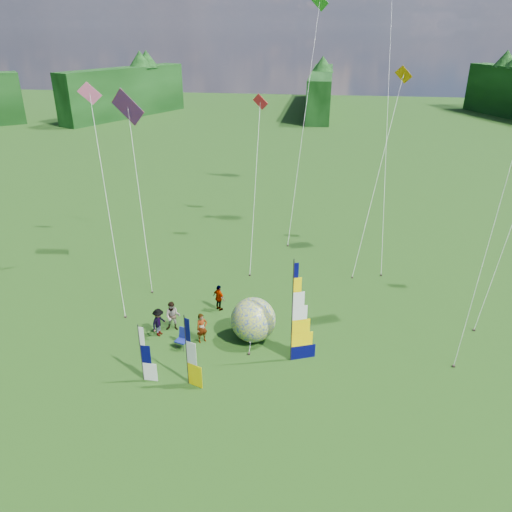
# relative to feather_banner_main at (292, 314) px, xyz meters

# --- Properties ---
(ground) EXTENTS (220.00, 220.00, 0.00)m
(ground) POSITION_rel_feather_banner_main_xyz_m (-0.85, -3.49, -2.75)
(ground) COLOR #275211
(ground) RESTS_ON ground
(treeline_ring) EXTENTS (210.00, 210.00, 8.00)m
(treeline_ring) POSITION_rel_feather_banner_main_xyz_m (-0.85, -3.49, 1.25)
(treeline_ring) COLOR #1E551C
(treeline_ring) RESTS_ON ground
(feather_banner_main) EXTENTS (1.41, 0.64, 5.50)m
(feather_banner_main) POSITION_rel_feather_banner_main_xyz_m (0.00, 0.00, 0.00)
(feather_banner_main) COLOR #040441
(feather_banner_main) RESTS_ON ground
(side_banner_left) EXTENTS (0.98, 0.46, 3.67)m
(side_banner_left) POSITION_rel_feather_banner_main_xyz_m (-4.66, -2.50, -0.92)
(side_banner_left) COLOR #FFD600
(side_banner_left) RESTS_ON ground
(side_banner_far) EXTENTS (0.90, 0.12, 3.01)m
(side_banner_far) POSITION_rel_feather_banner_main_xyz_m (-6.86, -2.55, -1.25)
(side_banner_far) COLOR white
(side_banner_far) RESTS_ON ground
(bol_inflatable) EXTENTS (2.67, 2.67, 2.42)m
(bol_inflatable) POSITION_rel_feather_banner_main_xyz_m (-2.17, 1.62, -1.54)
(bol_inflatable) COLOR navy
(bol_inflatable) RESTS_ON ground
(spectator_a) EXTENTS (0.73, 0.70, 1.69)m
(spectator_a) POSITION_rel_feather_banner_main_xyz_m (-4.84, 0.99, -1.90)
(spectator_a) COLOR #66594C
(spectator_a) RESTS_ON ground
(spectator_b) EXTENTS (0.90, 0.53, 1.75)m
(spectator_b) POSITION_rel_feather_banner_main_xyz_m (-6.71, 1.86, -1.87)
(spectator_b) COLOR #66594C
(spectator_b) RESTS_ON ground
(spectator_c) EXTENTS (0.67, 1.12, 1.62)m
(spectator_c) POSITION_rel_feather_banner_main_xyz_m (-7.32, 1.25, -1.94)
(spectator_c) COLOR #66594C
(spectator_c) RESTS_ON ground
(spectator_d) EXTENTS (1.00, 0.89, 1.63)m
(spectator_d) POSITION_rel_feather_banner_main_xyz_m (-4.63, 4.34, -1.93)
(spectator_d) COLOR #66594C
(spectator_d) RESTS_ON ground
(camp_chair) EXTENTS (0.79, 0.79, 1.11)m
(camp_chair) POSITION_rel_feather_banner_main_xyz_m (-5.75, 0.23, -2.20)
(camp_chair) COLOR #0E1855
(camp_chair) RESTS_ON ground
(kite_whale) EXTENTS (3.48, 15.96, 21.51)m
(kite_whale) POSITION_rel_feather_banner_main_xyz_m (5.28, 16.73, 8.01)
(kite_whale) COLOR black
(kite_whale) RESTS_ON ground
(kite_rainbow_delta) EXTENTS (10.27, 12.76, 12.61)m
(kite_rainbow_delta) POSITION_rel_feather_banner_main_xyz_m (-10.86, 9.14, 3.56)
(kite_rainbow_delta) COLOR #EB3702
(kite_rainbow_delta) RESTS_ON ground
(kite_parafoil) EXTENTS (8.96, 11.03, 17.50)m
(kite_parafoil) POSITION_rel_feather_banner_main_xyz_m (9.69, 3.66, 6.00)
(kite_parafoil) COLOR #B11A2F
(kite_parafoil) RESTS_ON ground
(small_kite_red) EXTENTS (5.36, 10.77, 11.33)m
(small_kite_red) POSITION_rel_feather_banner_main_xyz_m (-3.75, 13.22, 2.91)
(small_kite_red) COLOR red
(small_kite_red) RESTS_ON ground
(small_kite_orange) EXTENTS (8.77, 12.17, 13.33)m
(small_kite_orange) POSITION_rel_feather_banner_main_xyz_m (4.85, 14.11, 3.92)
(small_kite_orange) COLOR orange
(small_kite_orange) RESTS_ON ground
(small_kite_pink) EXTENTS (8.65, 10.68, 12.87)m
(small_kite_pink) POSITION_rel_feather_banner_main_xyz_m (-11.72, 6.10, 3.68)
(small_kite_pink) COLOR #FB5E98
(small_kite_pink) RESTS_ON ground
(small_kite_green) EXTENTS (7.66, 13.92, 18.50)m
(small_kite_green) POSITION_rel_feather_banner_main_xyz_m (-0.77, 19.80, 6.50)
(small_kite_green) COLOR green
(small_kite_green) RESTS_ON ground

